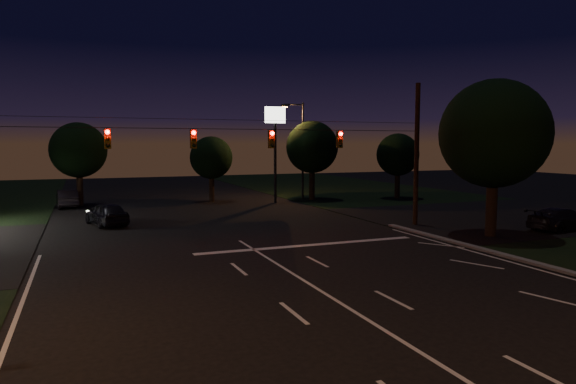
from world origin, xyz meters
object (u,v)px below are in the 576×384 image
utility_pole_right (415,225)px  car_cross (562,219)px  tree_right_near (492,135)px  car_oncoming_a (107,214)px  car_oncoming_b (67,198)px

utility_pole_right → car_cross: utility_pole_right is taller
tree_right_near → car_oncoming_a: tree_right_near is taller
car_cross → car_oncoming_a: bearing=58.9°
tree_right_near → car_cross: size_ratio=1.85×
car_oncoming_b → car_cross: car_oncoming_b is taller
utility_pole_right → car_oncoming_b: bearing=138.6°
tree_right_near → car_cross: 7.38m
utility_pole_right → car_cross: 8.60m
tree_right_near → car_oncoming_a: size_ratio=2.00×
tree_right_near → car_oncoming_a: (-19.91, 12.08, -4.93)m
car_oncoming_a → car_cross: 28.15m
utility_pole_right → car_cross: bearing=-35.7°
car_oncoming_b → tree_right_near: bearing=129.1°
utility_pole_right → tree_right_near: bearing=-72.5°
car_oncoming_a → car_oncoming_b: bearing=-92.1°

